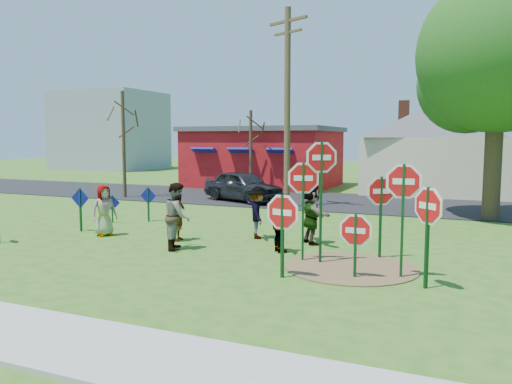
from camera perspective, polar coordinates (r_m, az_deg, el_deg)
ground at (r=14.85m, az=-5.66°, el=-6.00°), size 120.00×120.00×0.00m
road at (r=25.40m, az=6.91°, el=-0.96°), size 120.00×7.50×0.04m
dirt_patch at (r=12.38m, az=10.79°, el=-8.45°), size 3.20×3.20×0.03m
red_building at (r=33.19m, az=0.94°, el=4.07°), size 9.40×7.69×3.90m
cream_house at (r=30.76m, az=20.38°, el=5.34°), size 9.40×9.40×6.50m
distant_building at (r=55.25m, az=-16.34°, el=6.71°), size 10.00×8.00×8.00m
stop_sign_a at (r=11.08m, az=3.04°, el=-3.01°), size 1.07×0.20×2.02m
stop_sign_b at (r=12.37m, az=7.47°, el=2.44°), size 0.94×0.52×3.17m
stop_sign_c at (r=11.44m, az=16.49°, el=-0.22°), size 1.06×0.07×2.70m
stop_sign_d at (r=13.24m, az=14.10°, el=-0.57°), size 0.89×0.55×2.28m
stop_sign_e at (r=11.31m, az=11.31°, el=-4.71°), size 1.01×0.07×1.58m
stop_sign_f at (r=10.81m, az=19.07°, el=-2.27°), size 0.80×0.74×2.27m
stop_sign_g at (r=12.60m, az=5.42°, el=0.40°), size 1.04×0.34×2.66m
blue_diamond_b at (r=17.77m, az=-19.44°, el=-1.34°), size 0.69×0.07×1.47m
blue_diamond_c at (r=19.29m, az=-16.11°, el=-1.53°), size 0.54×0.25×1.04m
blue_diamond_d at (r=19.22m, az=-12.21°, el=-0.92°), size 0.66×0.07×1.31m
person_a at (r=16.73m, az=-16.97°, el=-2.02°), size 0.85×0.96×1.64m
person_b at (r=15.41m, az=-8.92°, el=-2.33°), size 0.59×0.73×1.73m
person_c at (r=14.22m, az=-8.97°, el=-2.72°), size 1.04×1.13×1.89m
person_d at (r=15.55m, az=0.26°, el=-2.36°), size 1.01×1.22×1.64m
person_e at (r=13.65m, az=2.69°, el=-3.69°), size 0.89×0.94×1.57m
person_f at (r=14.84m, az=6.37°, el=-2.54°), size 1.44×1.61×1.77m
suv at (r=24.77m, az=-1.50°, el=0.71°), size 4.80×3.37×1.52m
utility_pole at (r=22.66m, az=3.60°, el=10.00°), size 2.04×0.96×8.87m
leafy_tree at (r=21.23m, az=26.32°, el=13.23°), size 6.53×5.96×9.28m
bare_tree_west at (r=27.35m, az=-14.94°, el=6.96°), size 1.80×1.80×5.62m
bare_tree_east at (r=28.62m, az=-0.60°, el=5.99°), size 1.80×1.80×4.75m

